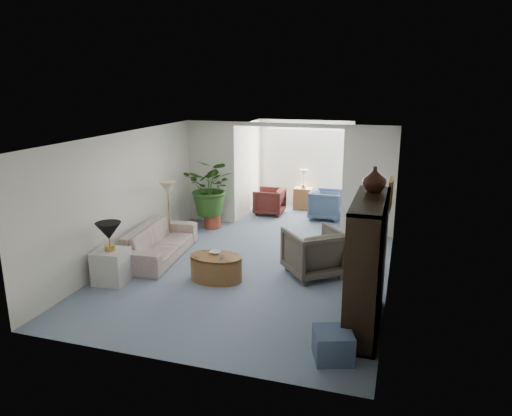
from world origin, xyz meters
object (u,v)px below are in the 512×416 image
(floor_lamp, at_px, (168,188))
(sunroom_chair_maroon, at_px, (269,201))
(entertainment_cabinet, at_px, (367,265))
(plant_pot, at_px, (212,221))
(framed_picture, at_px, (391,194))
(wingback_chair, at_px, (314,252))
(coffee_bowl, at_px, (215,252))
(sunroom_table, at_px, (303,199))
(table_lamp, at_px, (109,231))
(ottoman, at_px, (333,345))
(side_table_dark, at_px, (354,259))
(sofa, at_px, (159,242))
(sunroom_chair_blue, at_px, (326,205))
(coffee_table, at_px, (216,268))
(cabinet_urn, at_px, (375,179))
(end_table, at_px, (112,266))
(coffee_cup, at_px, (222,256))

(floor_lamp, xyz_separation_m, sunroom_chair_maroon, (1.39, 2.99, -0.91))
(floor_lamp, relative_size, entertainment_cabinet, 0.19)
(plant_pot, bearing_deg, floor_lamp, -106.30)
(framed_picture, relative_size, wingback_chair, 0.53)
(entertainment_cabinet, bearing_deg, coffee_bowl, 159.15)
(framed_picture, height_order, sunroom_chair_maroon, framed_picture)
(plant_pot, relative_size, sunroom_table, 0.67)
(framed_picture, height_order, plant_pot, framed_picture)
(table_lamp, height_order, ottoman, table_lamp)
(table_lamp, distance_m, coffee_bowl, 1.87)
(wingback_chair, bearing_deg, side_table_dark, 164.87)
(sofa, distance_m, sunroom_chair_maroon, 3.97)
(side_table_dark, height_order, entertainment_cabinet, entertainment_cabinet)
(entertainment_cabinet, bearing_deg, table_lamp, 176.30)
(framed_picture, bearing_deg, table_lamp, -168.19)
(ottoman, bearing_deg, floor_lamp, 139.94)
(sofa, height_order, wingback_chair, wingback_chair)
(sunroom_chair_blue, bearing_deg, table_lamp, 149.39)
(floor_lamp, height_order, coffee_table, floor_lamp)
(side_table_dark, xyz_separation_m, sunroom_table, (-1.84, 4.19, 0.03))
(entertainment_cabinet, distance_m, cabinet_urn, 1.23)
(framed_picture, xyz_separation_m, sunroom_chair_blue, (-1.67, 4.17, -1.33))
(coffee_bowl, relative_size, wingback_chair, 0.21)
(framed_picture, xyz_separation_m, wingback_chair, (-1.29, 0.43, -1.27))
(end_table, height_order, wingback_chair, wingback_chair)
(plant_pot, xyz_separation_m, sunroom_table, (1.73, 2.33, 0.14))
(framed_picture, xyz_separation_m, entertainment_cabinet, (-0.23, -1.24, -0.75))
(framed_picture, bearing_deg, coffee_bowl, -175.91)
(sunroom_chair_blue, bearing_deg, end_table, 149.39)
(end_table, xyz_separation_m, coffee_table, (1.70, 0.65, -0.07))
(side_table_dark, bearing_deg, floor_lamp, 173.47)
(coffee_table, relative_size, coffee_cup, 10.50)
(entertainment_cabinet, xyz_separation_m, plant_pot, (-3.92, 3.83, -0.79))
(coffee_cup, height_order, ottoman, coffee_cup)
(sunroom_table, bearing_deg, coffee_table, -95.08)
(end_table, distance_m, sunroom_chair_blue, 5.90)
(plant_pot, distance_m, sunroom_chair_blue, 2.95)
(table_lamp, bearing_deg, entertainment_cabinet, -3.70)
(coffee_cup, bearing_deg, sunroom_table, 86.61)
(coffee_cup, relative_size, sunroom_table, 0.15)
(framed_picture, bearing_deg, coffee_table, -173.87)
(floor_lamp, height_order, plant_pot, floor_lamp)
(framed_picture, bearing_deg, floor_lamp, 165.46)
(end_table, distance_m, ottoman, 4.25)
(coffee_table, bearing_deg, floor_lamp, 138.26)
(floor_lamp, bearing_deg, cabinet_urn, -23.96)
(end_table, relative_size, table_lamp, 1.35)
(end_table, bearing_deg, sunroom_chair_maroon, 74.55)
(coffee_cup, distance_m, wingback_chair, 1.68)
(coffee_table, height_order, sunroom_table, sunroom_table)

